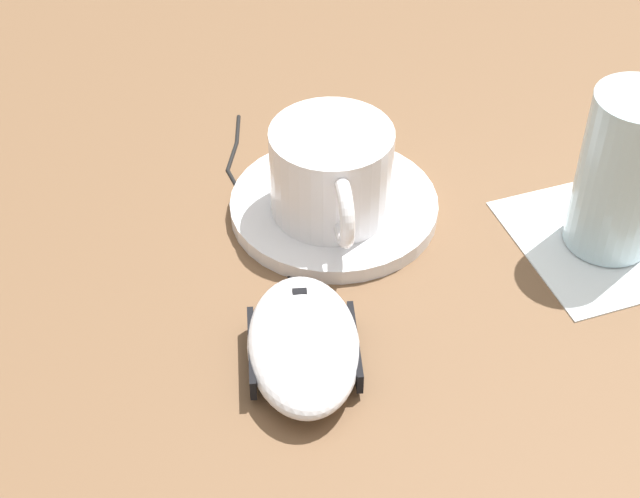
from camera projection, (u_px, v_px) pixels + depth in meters
The scene contains 7 objects.
ground_plane at pixel (425, 217), 0.71m from camera, with size 3.00×3.00×0.00m, color brown.
saucer at pixel (334, 206), 0.71m from camera, with size 0.15×0.15×0.01m, color white.
coffee_cup at pixel (332, 173), 0.68m from camera, with size 0.09×0.11×0.07m.
computer_mouse at pixel (303, 344), 0.60m from camera, with size 0.11×0.13×0.03m.
mouse_cable at pixel (251, 196), 0.73m from camera, with size 0.05×0.21×0.00m.
napkin_under_glass at pixel (608, 238), 0.70m from camera, with size 0.13×0.13×0.00m, color white.
drinking_glass at pixel (623, 172), 0.65m from camera, with size 0.06×0.06×0.12m, color silver.
Camera 1 is at (-0.31, -0.45, 0.47)m, focal length 55.00 mm.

